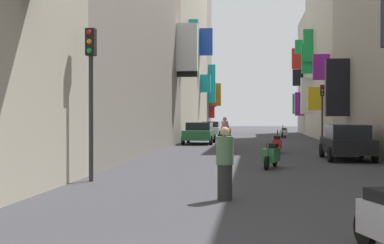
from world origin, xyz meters
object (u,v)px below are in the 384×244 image
object	(u,v)px
scooter_orange	(227,131)
traffic_light_near_corner	(322,103)
scooter_blue	(228,143)
pedestrian_crossing	(225,164)
pedestrian_near_left	(225,132)
parked_car_black	(347,142)
parked_car_green	(199,132)
parked_car_silver	(211,129)
traffic_light_far_corner	(91,77)
scooter_white	(284,133)
scooter_green	(271,155)
scooter_red	(277,144)

from	to	relation	value
scooter_orange	traffic_light_near_corner	distance (m)	15.36
scooter_blue	pedestrian_crossing	bearing A→B (deg)	-87.55
pedestrian_near_left	parked_car_black	bearing A→B (deg)	-54.33
pedestrian_crossing	parked_car_green	bearing A→B (deg)	97.17
parked_car_silver	traffic_light_far_corner	size ratio (longest dim) A/B	1.04
scooter_white	traffic_light_far_corner	xyz separation A→B (m)	(-7.02, -31.10, 2.42)
parked_car_silver	parked_car_green	distance (m)	11.65
scooter_white	parked_car_black	bearing A→B (deg)	-86.72
parked_car_black	scooter_orange	bearing A→B (deg)	102.86
scooter_green	parked_car_silver	bearing A→B (deg)	98.85
traffic_light_near_corner	pedestrian_near_left	bearing A→B (deg)	-133.19
scooter_blue	traffic_light_far_corner	distance (m)	13.14
scooter_white	parked_car_silver	bearing A→B (deg)	168.65
pedestrian_crossing	scooter_red	bearing A→B (deg)	83.24
scooter_blue	traffic_light_near_corner	xyz separation A→B (m)	(5.94, 10.20, 2.26)
parked_car_green	scooter_green	distance (m)	16.91
scooter_green	traffic_light_near_corner	distance (m)	18.96
scooter_blue	parked_car_silver	bearing A→B (deg)	97.14
parked_car_green	scooter_blue	size ratio (longest dim) A/B	2.29
scooter_orange	pedestrian_crossing	distance (m)	39.01
scooter_blue	scooter_orange	bearing A→B (deg)	92.94
parked_car_silver	parked_car_green	size ratio (longest dim) A/B	1.03
scooter_blue	traffic_light_far_corner	xyz separation A→B (m)	(-3.20, -12.51, 2.42)
parked_car_green	scooter_red	distance (m)	9.79
parked_car_green	pedestrian_near_left	bearing A→B (deg)	-67.59
parked_car_silver	traffic_light_far_corner	xyz separation A→B (m)	(-0.71, -32.36, 2.15)
scooter_blue	pedestrian_near_left	world-z (taller)	pedestrian_near_left
scooter_green	traffic_light_near_corner	size ratio (longest dim) A/B	0.47
pedestrian_near_left	scooter_white	bearing A→B (deg)	74.50
scooter_white	pedestrian_crossing	xyz separation A→B (m)	(-3.17, -33.95, 0.31)
traffic_light_near_corner	scooter_blue	bearing A→B (deg)	-120.20
parked_car_green	scooter_white	distance (m)	12.06
parked_car_silver	scooter_orange	xyz separation A→B (m)	(1.27, 3.75, -0.27)
scooter_orange	scooter_green	xyz separation A→B (m)	(3.09, -31.78, -0.00)
traffic_light_near_corner	traffic_light_far_corner	distance (m)	24.48
scooter_red	pedestrian_near_left	distance (m)	4.77
scooter_green	scooter_blue	bearing A→B (deg)	102.91
parked_car_green	pedestrian_near_left	xyz separation A→B (m)	(1.95, -4.72, 0.14)
scooter_blue	traffic_light_far_corner	bearing A→B (deg)	-104.34
parked_car_black	scooter_red	xyz separation A→B (m)	(-2.69, 3.81, -0.30)
parked_car_black	pedestrian_near_left	xyz separation A→B (m)	(-5.49, 7.65, 0.13)
traffic_light_far_corner	scooter_red	bearing A→B (deg)	65.13
scooter_blue	pedestrian_near_left	size ratio (longest dim) A/B	1.05
scooter_blue	pedestrian_crossing	world-z (taller)	pedestrian_crossing
pedestrian_crossing	scooter_blue	bearing A→B (deg)	92.45
scooter_red	scooter_blue	xyz separation A→B (m)	(-2.44, 0.35, -0.00)
traffic_light_near_corner	scooter_white	bearing A→B (deg)	104.13
parked_car_black	pedestrian_crossing	size ratio (longest dim) A/B	2.57
parked_car_green	pedestrian_crossing	size ratio (longest dim) A/B	2.72
traffic_light_far_corner	scooter_blue	bearing A→B (deg)	75.66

